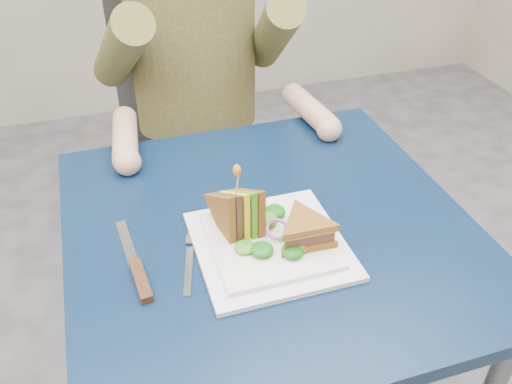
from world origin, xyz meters
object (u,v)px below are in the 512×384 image
object	(u,v)px
chair	(193,127)
plate	(270,244)
table	(269,255)
diner	(192,20)
sandwich_flat	(305,231)
fork	(190,259)
knife	(138,273)
sandwich_upright	(238,214)

from	to	relation	value
chair	plate	bearing A→B (deg)	-91.50
table	diner	bearing A→B (deg)	90.00
plate	sandwich_flat	size ratio (longest dim) A/B	2.12
fork	knife	world-z (taller)	knife
chair	diner	distance (m)	0.39
sandwich_flat	diner	bearing A→B (deg)	92.69
chair	sandwich_upright	xyz separation A→B (m)	(-0.07, -0.76, 0.24)
sandwich_flat	fork	size ratio (longest dim) A/B	0.69
diner	plate	xyz separation A→B (m)	(-0.02, -0.69, -0.18)
sandwich_flat	knife	xyz separation A→B (m)	(-0.29, 0.03, -0.04)
sandwich_flat	fork	world-z (taller)	sandwich_flat
plate	sandwich_flat	xyz separation A→B (m)	(0.06, -0.02, 0.04)
sandwich_upright	sandwich_flat	bearing A→B (deg)	-35.03
fork	sandwich_upright	bearing A→B (deg)	19.52
fork	plate	bearing A→B (deg)	-4.12
sandwich_flat	chair	bearing A→B (deg)	92.33
diner	knife	bearing A→B (deg)	-110.10
table	sandwich_upright	bearing A→B (deg)	-164.78
table	plate	size ratio (longest dim) A/B	2.88
table	chair	world-z (taller)	chair
fork	knife	size ratio (longest dim) A/B	0.79
diner	fork	xyz separation A→B (m)	(-0.16, -0.68, -0.18)
table	sandwich_upright	xyz separation A→B (m)	(-0.07, -0.02, 0.13)
chair	diner	bearing A→B (deg)	-90.00
diner	plate	bearing A→B (deg)	-91.75
sandwich_upright	fork	distance (m)	0.12
sandwich_flat	sandwich_upright	distance (m)	0.12
sandwich_upright	chair	bearing A→B (deg)	85.04
diner	plate	world-z (taller)	diner
diner	sandwich_upright	world-z (taller)	diner
diner	fork	world-z (taller)	diner
plate	fork	world-z (taller)	plate
diner	fork	distance (m)	0.73
chair	diner	size ratio (longest dim) A/B	1.25
sandwich_upright	plate	bearing A→B (deg)	-45.10
table	chair	xyz separation A→B (m)	(0.00, 0.74, -0.11)
table	knife	size ratio (longest dim) A/B	3.38
chair	sandwich_upright	distance (m)	0.80
knife	plate	bearing A→B (deg)	-0.05
fork	diner	bearing A→B (deg)	76.52
sandwich_flat	sandwich_upright	xyz separation A→B (m)	(-0.10, 0.07, 0.01)
diner	sandwich_flat	bearing A→B (deg)	-87.31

